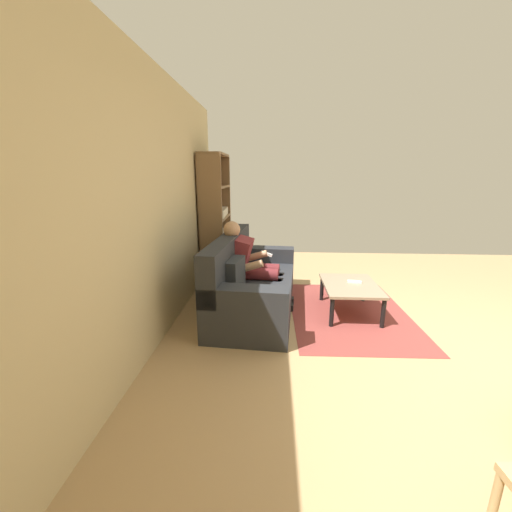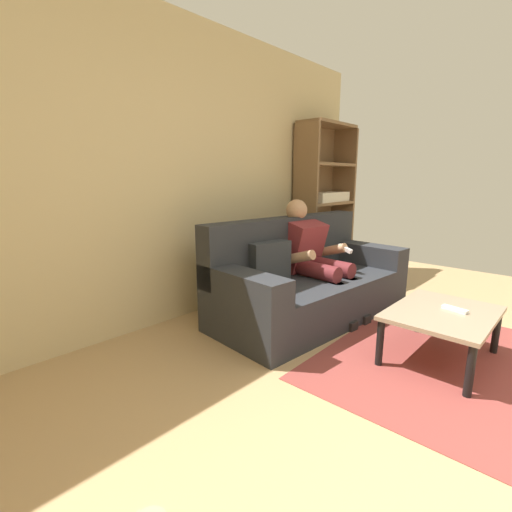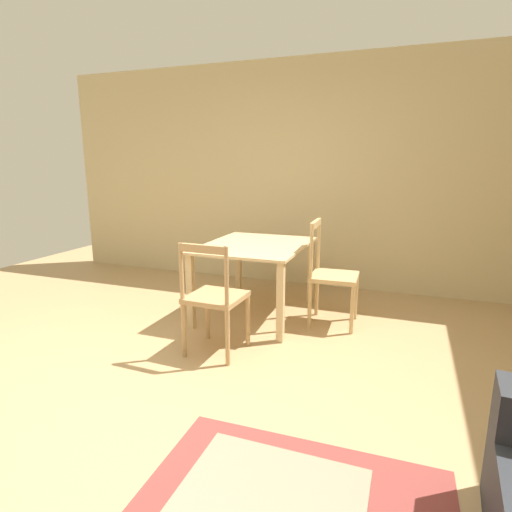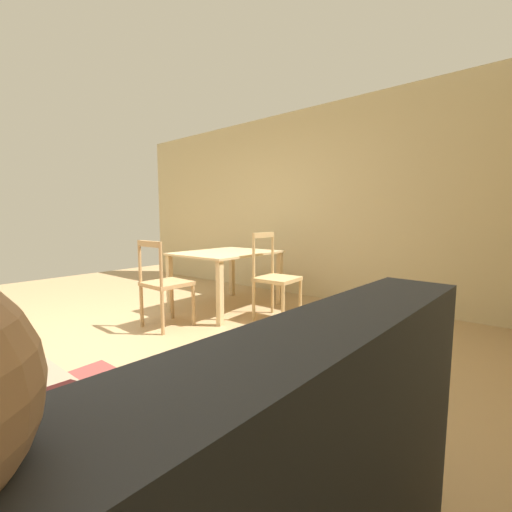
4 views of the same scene
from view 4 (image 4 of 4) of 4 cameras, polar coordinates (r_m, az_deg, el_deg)
name	(u,v)px [view 4 (image 4 of 4)]	position (r m, az deg, el deg)	size (l,w,h in m)	color
ground_plane	(91,350)	(3.25, -27.04, -14.52)	(8.28, 8.28, 0.00)	tan
wall_side	(284,205)	(5.08, 4.97, 8.89)	(0.12, 6.28, 2.69)	#C8B586
dining_table	(227,260)	(4.10, -5.18, -0.71)	(1.22, 0.95, 0.72)	#D1B27F
dining_chair_near_wall	(275,278)	(3.65, 3.37, -3.85)	(0.44, 0.44, 0.98)	tan
dining_chair_facing_couch	(165,284)	(3.51, -15.82, -4.73)	(0.43, 0.43, 0.91)	tan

